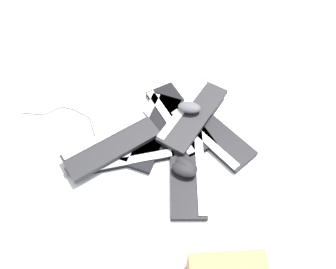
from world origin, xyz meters
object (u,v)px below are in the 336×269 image
(keyboard_3, at_px, (124,153))
(keyboard_0, at_px, (211,133))
(keyboard_5, at_px, (111,145))
(mouse_2, at_px, (189,107))
(keyboard_2, at_px, (151,130))
(keyboard_6, at_px, (193,114))
(mouse_1, at_px, (184,170))
(keyboard_1, at_px, (179,118))
(mouse_0, at_px, (74,167))
(keyboard_4, at_px, (188,171))
(mouse_3, at_px, (186,165))

(keyboard_3, bearing_deg, keyboard_0, 7.33)
(keyboard_5, distance_m, mouse_2, 0.41)
(keyboard_2, distance_m, mouse_2, 0.21)
(keyboard_6, bearing_deg, mouse_1, -106.88)
(keyboard_3, relative_size, keyboard_6, 1.04)
(keyboard_3, height_order, keyboard_6, keyboard_6)
(keyboard_1, height_order, mouse_0, mouse_0)
(keyboard_4, xyz_separation_m, mouse_1, (-0.02, -0.01, 0.04))
(keyboard_5, bearing_deg, mouse_1, -29.19)
(keyboard_0, xyz_separation_m, keyboard_4, (-0.14, -0.19, 0.00))
(keyboard_2, xyz_separation_m, keyboard_6, (0.21, 0.04, 0.03))
(keyboard_2, relative_size, keyboard_3, 1.02)
(keyboard_1, height_order, keyboard_2, same)
(mouse_0, bearing_deg, keyboard_6, -19.32)
(keyboard_1, distance_m, keyboard_5, 0.36)
(keyboard_3, xyz_separation_m, keyboard_5, (-0.05, 0.03, 0.03))
(keyboard_1, distance_m, mouse_1, 0.31)
(keyboard_0, height_order, mouse_0, mouse_0)
(mouse_0, bearing_deg, keyboard_2, -15.33)
(mouse_1, distance_m, mouse_2, 0.32)
(keyboard_4, xyz_separation_m, mouse_0, (-0.50, 0.09, 0.01))
(keyboard_3, bearing_deg, keyboard_5, 150.43)
(keyboard_0, relative_size, keyboard_3, 1.00)
(keyboard_0, distance_m, keyboard_4, 0.24)
(mouse_2, relative_size, mouse_3, 1.00)
(keyboard_3, height_order, mouse_2, mouse_2)
(mouse_0, xyz_separation_m, mouse_1, (0.48, -0.09, 0.03))
(keyboard_2, bearing_deg, mouse_3, -60.57)
(keyboard_1, relative_size, keyboard_2, 1.01)
(keyboard_1, relative_size, keyboard_5, 1.01)
(keyboard_4, bearing_deg, mouse_2, 80.00)
(keyboard_5, distance_m, mouse_1, 0.35)
(keyboard_1, height_order, mouse_3, mouse_3)
(keyboard_0, distance_m, mouse_1, 0.26)
(keyboard_5, distance_m, mouse_0, 0.19)
(keyboard_0, relative_size, keyboard_4, 0.99)
(mouse_0, bearing_deg, mouse_1, -50.03)
(keyboard_3, distance_m, mouse_2, 0.38)
(keyboard_0, xyz_separation_m, keyboard_1, (-0.14, 0.11, 0.00))
(keyboard_6, distance_m, mouse_1, 0.31)
(keyboard_3, bearing_deg, mouse_3, -24.58)
(keyboard_1, relative_size, keyboard_4, 1.02)
(keyboard_3, xyz_separation_m, mouse_0, (-0.22, -0.05, 0.01))
(keyboard_3, distance_m, mouse_1, 0.29)
(keyboard_1, xyz_separation_m, keyboard_4, (-0.00, -0.30, 0.00))
(keyboard_3, bearing_deg, keyboard_6, 24.19)
(mouse_0, bearing_deg, keyboard_3, -26.94)
(keyboard_5, relative_size, mouse_2, 4.19)
(keyboard_0, distance_m, keyboard_2, 0.29)
(keyboard_3, relative_size, keyboard_4, 0.99)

